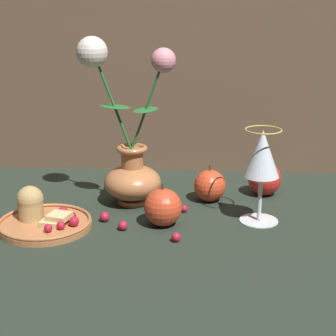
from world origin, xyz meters
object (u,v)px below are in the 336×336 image
(vase, at_px, (129,152))
(plate_with_pastries, at_px, (42,217))
(apple_beside_vase, at_px, (210,186))
(wine_glass, at_px, (262,158))
(apple_at_table_edge, at_px, (163,207))
(apple_near_glass, at_px, (265,179))

(vase, distance_m, plate_with_pastries, 0.22)
(vase, relative_size, apple_beside_vase, 4.30)
(vase, height_order, apple_beside_vase, vase)
(plate_with_pastries, height_order, wine_glass, wine_glass)
(wine_glass, bearing_deg, vase, 162.39)
(apple_at_table_edge, bearing_deg, vase, 124.15)
(vase, height_order, apple_near_glass, vase)
(plate_with_pastries, relative_size, apple_at_table_edge, 2.08)
(wine_glass, distance_m, apple_near_glass, 0.18)
(wine_glass, bearing_deg, apple_beside_vase, 131.60)
(apple_beside_vase, distance_m, apple_near_glass, 0.13)
(vase, height_order, wine_glass, vase)
(apple_beside_vase, xyz_separation_m, apple_at_table_edge, (-0.09, -0.13, 0.00))
(wine_glass, height_order, apple_at_table_edge, wine_glass)
(apple_near_glass, xyz_separation_m, apple_at_table_edge, (-0.21, -0.18, 0.00))
(wine_glass, height_order, apple_beside_vase, wine_glass)
(plate_with_pastries, distance_m, apple_near_glass, 0.48)
(wine_glass, bearing_deg, apple_at_table_edge, -170.65)
(wine_glass, height_order, apple_near_glass, wine_glass)
(vase, relative_size, wine_glass, 1.88)
(plate_with_pastries, xyz_separation_m, apple_at_table_edge, (0.23, 0.02, 0.02))
(apple_beside_vase, bearing_deg, apple_at_table_edge, -123.48)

